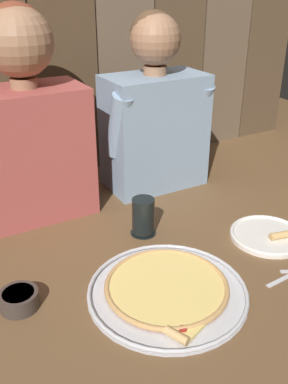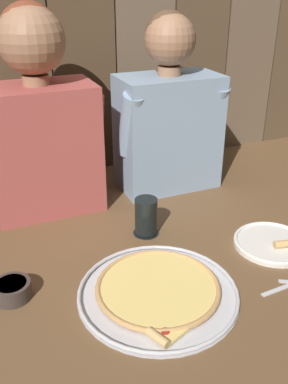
{
  "view_description": "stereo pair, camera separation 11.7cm",
  "coord_description": "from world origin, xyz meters",
  "px_view_note": "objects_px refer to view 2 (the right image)",
  "views": [
    {
      "loc": [
        -0.53,
        -0.81,
        0.71
      ],
      "look_at": [
        -0.02,
        0.1,
        0.18
      ],
      "focal_mm": 40.0,
      "sensor_mm": 36.0,
      "label": 1
    },
    {
      "loc": [
        -0.43,
        -0.86,
        0.71
      ],
      "look_at": [
        -0.02,
        0.1,
        0.18
      ],
      "focal_mm": 40.0,
      "sensor_mm": 36.0,
      "label": 2
    }
  ],
  "objects_px": {
    "dinner_plate": "(272,243)",
    "diner_left": "(40,118)",
    "dipping_bowl": "(12,289)",
    "diner_right": "(168,113)",
    "drinking_glass": "(146,217)",
    "pizza_tray": "(158,291)"
  },
  "relations": [
    {
      "from": "dinner_plate",
      "to": "dipping_bowl",
      "type": "height_order",
      "value": "dipping_bowl"
    },
    {
      "from": "dipping_bowl",
      "to": "diner_right",
      "type": "relative_size",
      "value": 0.15
    },
    {
      "from": "pizza_tray",
      "to": "dinner_plate",
      "type": "xyz_separation_m",
      "value": [
        0.4,
        0.06,
        -0.0
      ]
    },
    {
      "from": "dinner_plate",
      "to": "diner_left",
      "type": "xyz_separation_m",
      "value": [
        -0.55,
        0.5,
        0.3
      ]
    },
    {
      "from": "pizza_tray",
      "to": "drinking_glass",
      "type": "relative_size",
      "value": 3.41
    },
    {
      "from": "dipping_bowl",
      "to": "diner_right",
      "type": "distance_m",
      "value": 0.81
    },
    {
      "from": "drinking_glass",
      "to": "diner_left",
      "type": "relative_size",
      "value": 0.18
    },
    {
      "from": "drinking_glass",
      "to": "pizza_tray",
      "type": "bearing_deg",
      "value": -107.04
    },
    {
      "from": "drinking_glass",
      "to": "diner_right",
      "type": "xyz_separation_m",
      "value": [
        0.21,
        0.29,
        0.22
      ]
    },
    {
      "from": "dinner_plate",
      "to": "diner_left",
      "type": "bearing_deg",
      "value": 137.72
    },
    {
      "from": "diner_left",
      "to": "dipping_bowl",
      "type": "bearing_deg",
      "value": -112.59
    },
    {
      "from": "pizza_tray",
      "to": "dipping_bowl",
      "type": "distance_m",
      "value": 0.36
    },
    {
      "from": "drinking_glass",
      "to": "dipping_bowl",
      "type": "relative_size",
      "value": 1.25
    },
    {
      "from": "pizza_tray",
      "to": "diner_right",
      "type": "relative_size",
      "value": 0.65
    },
    {
      "from": "dinner_plate",
      "to": "dipping_bowl",
      "type": "bearing_deg",
      "value": 174.98
    },
    {
      "from": "pizza_tray",
      "to": "dinner_plate",
      "type": "height_order",
      "value": "dinner_plate"
    },
    {
      "from": "drinking_glass",
      "to": "dipping_bowl",
      "type": "bearing_deg",
      "value": -161.05
    },
    {
      "from": "dipping_bowl",
      "to": "diner_left",
      "type": "height_order",
      "value": "diner_left"
    },
    {
      "from": "pizza_tray",
      "to": "diner_left",
      "type": "distance_m",
      "value": 0.66
    },
    {
      "from": "pizza_tray",
      "to": "drinking_glass",
      "type": "xyz_separation_m",
      "value": [
        0.08,
        0.27,
        0.05
      ]
    },
    {
      "from": "dipping_bowl",
      "to": "diner_right",
      "type": "bearing_deg",
      "value": 34.73
    },
    {
      "from": "pizza_tray",
      "to": "diner_left",
      "type": "xyz_separation_m",
      "value": [
        -0.15,
        0.57,
        0.3
      ]
    }
  ]
}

